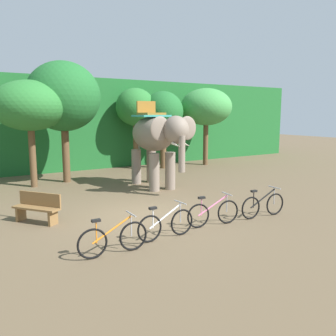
% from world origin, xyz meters
% --- Properties ---
extents(ground_plane, '(80.00, 80.00, 0.00)m').
position_xyz_m(ground_plane, '(0.00, 0.00, 0.00)').
color(ground_plane, brown).
extents(foliage_hedge, '(36.00, 6.00, 5.26)m').
position_xyz_m(foliage_hedge, '(0.00, 12.98, 2.63)').
color(foliage_hedge, '#1E6028').
rests_on(foliage_hedge, ground).
extents(tree_left, '(3.21, 3.21, 4.66)m').
position_xyz_m(tree_left, '(-2.02, 6.68, 3.55)').
color(tree_left, brown).
rests_on(tree_left, ground).
extents(tree_center_right, '(3.39, 3.39, 5.61)m').
position_xyz_m(tree_center_right, '(-0.46, 7.03, 3.99)').
color(tree_center_right, brown).
rests_on(tree_center_right, ground).
extents(tree_center, '(2.27, 2.27, 4.70)m').
position_xyz_m(tree_center, '(4.25, 8.96, 3.55)').
color(tree_center, brown).
rests_on(tree_center, ground).
extents(tree_right, '(2.36, 2.36, 4.53)m').
position_xyz_m(tree_right, '(5.71, 8.25, 3.29)').
color(tree_right, brown).
rests_on(tree_right, ground).
extents(tree_far_left, '(3.20, 3.20, 4.80)m').
position_xyz_m(tree_far_left, '(8.71, 8.01, 3.62)').
color(tree_far_left, brown).
rests_on(tree_far_left, ground).
extents(elephant, '(2.09, 4.17, 3.78)m').
position_xyz_m(elephant, '(2.47, 3.60, 2.20)').
color(elephant, gray).
rests_on(elephant, ground).
extents(bike_orange, '(1.71, 0.52, 0.92)m').
position_xyz_m(bike_orange, '(-2.14, -2.29, 0.39)').
color(bike_orange, black).
rests_on(bike_orange, ground).
extents(bike_white, '(1.71, 0.52, 0.92)m').
position_xyz_m(bike_white, '(-0.55, -2.04, 0.39)').
color(bike_white, black).
rests_on(bike_white, ground).
extents(bike_pink, '(1.70, 0.52, 0.92)m').
position_xyz_m(bike_pink, '(1.17, -1.88, 0.39)').
color(bike_pink, black).
rests_on(bike_pink, ground).
extents(bike_black, '(1.71, 0.52, 0.92)m').
position_xyz_m(bike_black, '(3.05, -2.04, 0.39)').
color(bike_black, black).
rests_on(bike_black, ground).
extents(wooden_bench, '(1.22, 1.45, 0.89)m').
position_xyz_m(wooden_bench, '(-3.05, 1.20, 0.48)').
color(wooden_bench, brown).
rests_on(wooden_bench, ground).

